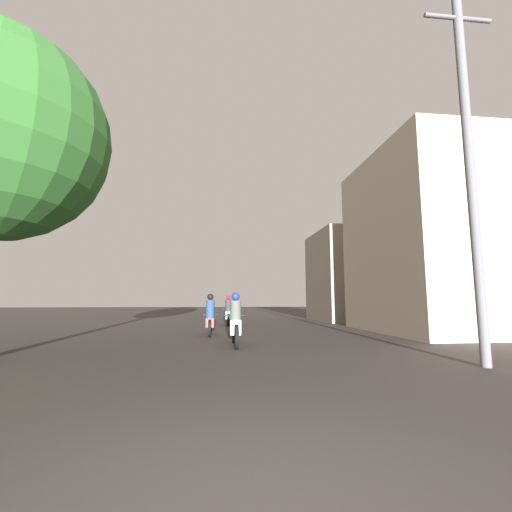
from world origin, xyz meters
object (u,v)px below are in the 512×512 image
object	(u,v)px
building_right_far	(359,276)
utility_pole_near	(470,162)
motorcycle_red	(210,318)
motorcycle_green	(228,313)
motorcycle_white	(235,324)
building_right_near	(425,242)

from	to	relation	value
building_right_far	utility_pole_near	world-z (taller)	utility_pole_near
motorcycle_red	utility_pole_near	bearing A→B (deg)	-58.37
building_right_far	utility_pole_near	size ratio (longest dim) A/B	0.69
motorcycle_green	utility_pole_near	size ratio (longest dim) A/B	0.25
motorcycle_white	building_right_far	size ratio (longest dim) A/B	0.37
building_right_far	utility_pole_near	distance (m)	15.40
building_right_far	utility_pole_near	xyz separation A→B (m)	(-3.81, -14.85, 1.42)
motorcycle_red	motorcycle_white	bearing A→B (deg)	-83.21
motorcycle_green	utility_pole_near	xyz separation A→B (m)	(4.76, -11.77, 3.63)
utility_pole_near	motorcycle_red	bearing A→B (deg)	129.57
motorcycle_green	building_right_near	size ratio (longest dim) A/B	0.27
motorcycle_red	building_right_near	bearing A→B (deg)	-6.55
motorcycle_red	building_right_far	distance (m)	12.59
building_right_near	utility_pole_near	distance (m)	7.79
building_right_near	building_right_far	size ratio (longest dim) A/B	1.32
motorcycle_red	building_right_far	bearing A→B (deg)	32.77
motorcycle_green	utility_pole_near	world-z (taller)	utility_pole_near
motorcycle_white	utility_pole_near	xyz separation A→B (m)	(4.79, -3.74, 3.62)
motorcycle_red	motorcycle_green	world-z (taller)	same
motorcycle_white	utility_pole_near	size ratio (longest dim) A/B	0.26
building_right_near	utility_pole_near	xyz separation A→B (m)	(-3.42, -6.98, 0.51)
motorcycle_white	motorcycle_red	size ratio (longest dim) A/B	1.07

